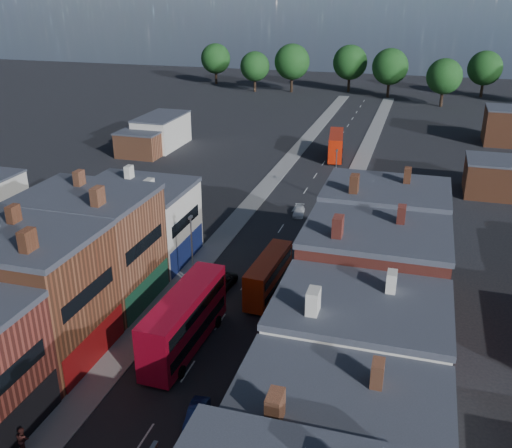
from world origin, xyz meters
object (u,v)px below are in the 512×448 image
Objects in this scene: car_3 at (299,211)px; ped_1 at (23,439)px; bus_0 at (185,319)px; bus_1 at (269,275)px; car_2 at (222,283)px; bus_2 at (336,145)px; car_1 at (197,414)px.

ped_1 is at bearing -107.62° from car_3.
bus_0 is 15.95m from ped_1.
bus_1 is 5.37m from car_2.
car_1 is (1.44, -73.22, -1.95)m from bus_2.
car_1 is at bearing -95.36° from car_3.
bus_2 is 79.99m from ped_1.
bus_0 is at bearing 110.84° from car_1.
car_2 is at bearing -79.88° from ped_1.
bus_1 is at bearing 82.85° from car_1.
bus_2 is 73.26m from car_1.
car_2 reaches higher than car_1.
bus_1 reaches higher than car_1.
ped_1 is at bearing -104.11° from bus_2.
car_3 is (3.29, 23.08, -0.07)m from car_2.
bus_2 is 30.43m from car_3.
car_1 is at bearing -87.09° from bus_1.
car_2 is at bearing -175.32° from bus_1.
bus_1 is at bearing -90.07° from ped_1.
bus_0 is 9.82m from car_1.
bus_1 is 2.73× the size of car_1.
bus_0 is 64.85m from bus_2.
bus_1 reaches higher than car_3.
ped_1 is (-8.90, -79.48, -1.45)m from bus_2.
bus_1 reaches higher than ped_1.
car_2 is 2.26× the size of ped_1.
bus_1 is 19.97m from car_1.
car_1 is at bearing -96.59° from bus_2.
ped_1 is at bearing -155.70° from car_1.
bus_1 is 23.08m from car_3.
car_1 is 0.82× the size of car_2.
bus_2 is (-1.52, 53.31, 0.28)m from bus_1.
bus_0 is 6.51× the size of ped_1.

